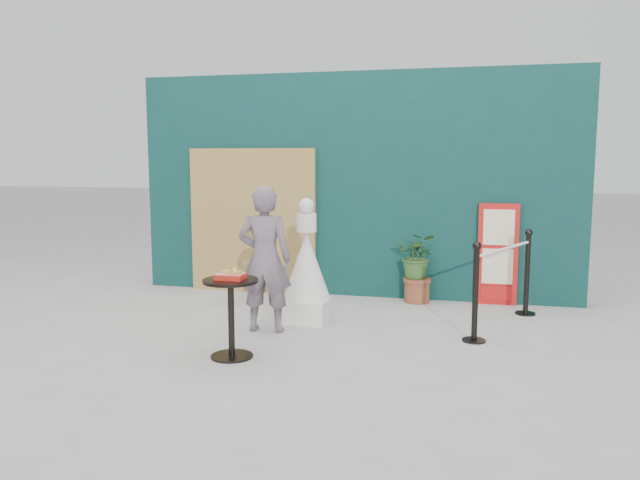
# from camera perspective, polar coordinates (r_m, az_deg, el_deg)

# --- Properties ---
(ground) EXTENTS (60.00, 60.00, 0.00)m
(ground) POSITION_cam_1_polar(r_m,az_deg,el_deg) (5.75, -2.93, -11.48)
(ground) COLOR #ADAAA5
(ground) RESTS_ON ground
(back_wall) EXTENTS (6.00, 0.30, 3.00)m
(back_wall) POSITION_cam_1_polar(r_m,az_deg,el_deg) (8.51, 3.16, 5.02)
(back_wall) COLOR #0B3332
(back_wall) RESTS_ON ground
(bamboo_fence) EXTENTS (1.80, 0.08, 2.00)m
(bamboo_fence) POSITION_cam_1_polar(r_m,az_deg,el_deg) (8.71, -6.21, 1.75)
(bamboo_fence) COLOR tan
(bamboo_fence) RESTS_ON ground
(woman) EXTENTS (0.61, 0.43, 1.58)m
(woman) POSITION_cam_1_polar(r_m,az_deg,el_deg) (6.72, -5.07, -1.76)
(woman) COLOR slate
(woman) RESTS_ON ground
(menu_board) EXTENTS (0.50, 0.07, 1.30)m
(menu_board) POSITION_cam_1_polar(r_m,az_deg,el_deg) (8.25, 15.94, -1.27)
(menu_board) COLOR red
(menu_board) RESTS_ON ground
(statue) EXTENTS (0.55, 0.55, 1.42)m
(statue) POSITION_cam_1_polar(r_m,az_deg,el_deg) (7.11, -1.23, -2.93)
(statue) COLOR white
(statue) RESTS_ON ground
(cafe_table) EXTENTS (0.52, 0.52, 0.75)m
(cafe_table) POSITION_cam_1_polar(r_m,az_deg,el_deg) (5.92, -8.14, -5.96)
(cafe_table) COLOR black
(cafe_table) RESTS_ON ground
(food_basket) EXTENTS (0.26, 0.19, 0.11)m
(food_basket) POSITION_cam_1_polar(r_m,az_deg,el_deg) (5.86, -8.17, -3.21)
(food_basket) COLOR red
(food_basket) RESTS_ON cafe_table
(planter) EXTENTS (0.54, 0.47, 0.91)m
(planter) POSITION_cam_1_polar(r_m,az_deg,el_deg) (8.17, 8.90, -2.01)
(planter) COLOR brown
(planter) RESTS_ON ground
(stanchion_barrier) EXTENTS (0.84, 1.54, 1.03)m
(stanchion_barrier) POSITION_cam_1_polar(r_m,az_deg,el_deg) (7.20, 16.41, -3.81)
(stanchion_barrier) COLOR black
(stanchion_barrier) RESTS_ON ground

